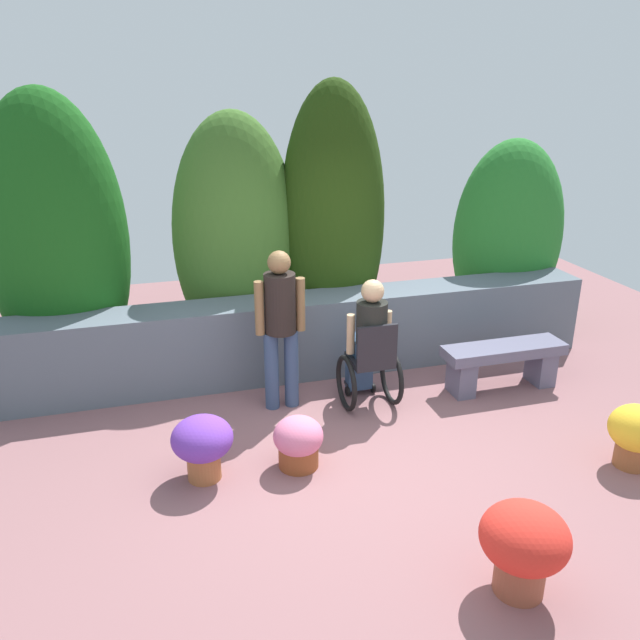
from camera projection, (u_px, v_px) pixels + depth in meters
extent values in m
plane|color=#8A5C5F|center=(355.00, 462.00, 5.52)|extent=(11.42, 11.42, 0.00)
cube|color=slate|center=(301.00, 336.00, 7.03)|extent=(6.69, 0.54, 0.88)
ellipsoid|color=#195718|center=(56.00, 242.00, 6.57)|extent=(1.45, 1.01, 3.04)
ellipsoid|color=#3F6C27|center=(236.00, 238.00, 7.23)|extent=(1.41, 0.99, 2.79)
ellipsoid|color=#233D0E|center=(333.00, 221.00, 7.33)|extent=(1.22, 0.85, 3.10)
ellipsoid|color=#267629|center=(508.00, 236.00, 8.11)|extent=(1.45, 1.02, 2.41)
cube|color=slate|center=(461.00, 377.00, 6.64)|extent=(0.20, 0.31, 0.38)
cube|color=slate|center=(541.00, 366.00, 6.88)|extent=(0.20, 0.31, 0.38)
cube|color=slate|center=(504.00, 350.00, 6.67)|extent=(1.31, 0.36, 0.11)
cube|color=black|center=(370.00, 360.00, 6.29)|extent=(0.40, 0.40, 0.06)
cube|color=black|center=(377.00, 345.00, 6.05)|extent=(0.40, 0.04, 0.40)
cube|color=black|center=(358.00, 382.00, 6.72)|extent=(0.28, 0.12, 0.03)
torus|color=black|center=(346.00, 383.00, 6.31)|extent=(0.05, 0.56, 0.56)
torus|color=black|center=(392.00, 377.00, 6.43)|extent=(0.05, 0.56, 0.56)
cylinder|color=black|center=(348.00, 391.00, 6.64)|extent=(0.03, 0.10, 0.10)
cylinder|color=black|center=(373.00, 388.00, 6.71)|extent=(0.03, 0.10, 0.10)
cube|color=#304B70|center=(367.00, 346.00, 6.34)|extent=(0.30, 0.40, 0.16)
cube|color=#304B70|center=(359.00, 369.00, 6.64)|extent=(0.26, 0.14, 0.43)
cylinder|color=black|center=(372.00, 327.00, 6.14)|extent=(0.30, 0.30, 0.50)
cylinder|color=tan|center=(351.00, 334.00, 6.18)|extent=(0.08, 0.08, 0.40)
cylinder|color=tan|center=(387.00, 330.00, 6.27)|extent=(0.08, 0.08, 0.40)
sphere|color=tan|center=(373.00, 291.00, 6.01)|extent=(0.22, 0.22, 0.22)
cylinder|color=#344A6C|center=(272.00, 371.00, 6.29)|extent=(0.14, 0.14, 0.80)
cylinder|color=#344A6C|center=(291.00, 368.00, 6.34)|extent=(0.14, 0.14, 0.80)
cylinder|color=black|center=(280.00, 303.00, 6.06)|extent=(0.30, 0.30, 0.59)
cylinder|color=brown|center=(259.00, 308.00, 6.02)|extent=(0.09, 0.09, 0.53)
cylinder|color=brown|center=(300.00, 304.00, 6.13)|extent=(0.09, 0.09, 0.53)
sphere|color=brown|center=(279.00, 262.00, 5.92)|extent=(0.22, 0.22, 0.22)
cylinder|color=#994D36|center=(520.00, 571.00, 4.10)|extent=(0.32, 0.32, 0.31)
ellipsoid|color=#325423|center=(524.00, 545.00, 4.02)|extent=(0.36, 0.36, 0.15)
ellipsoid|color=red|center=(525.00, 537.00, 4.00)|extent=(0.57, 0.57, 0.42)
cylinder|color=#AB6337|center=(204.00, 463.00, 5.26)|extent=(0.28, 0.28, 0.28)
ellipsoid|color=#2E7B36|center=(203.00, 444.00, 5.19)|extent=(0.30, 0.30, 0.12)
ellipsoid|color=purple|center=(202.00, 438.00, 5.17)|extent=(0.50, 0.50, 0.36)
cylinder|color=#96572F|center=(632.00, 452.00, 5.43)|extent=(0.28, 0.28, 0.25)
ellipsoid|color=#0B3F13|center=(636.00, 434.00, 5.37)|extent=(0.31, 0.31, 0.14)
ellipsoid|color=yellow|center=(637.00, 428.00, 5.35)|extent=(0.46, 0.46, 0.39)
cylinder|color=brown|center=(299.00, 455.00, 5.44)|extent=(0.34, 0.34, 0.20)
ellipsoid|color=#184B1A|center=(298.00, 441.00, 5.39)|extent=(0.37, 0.37, 0.12)
ellipsoid|color=pink|center=(298.00, 436.00, 5.37)|extent=(0.42, 0.42, 0.33)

